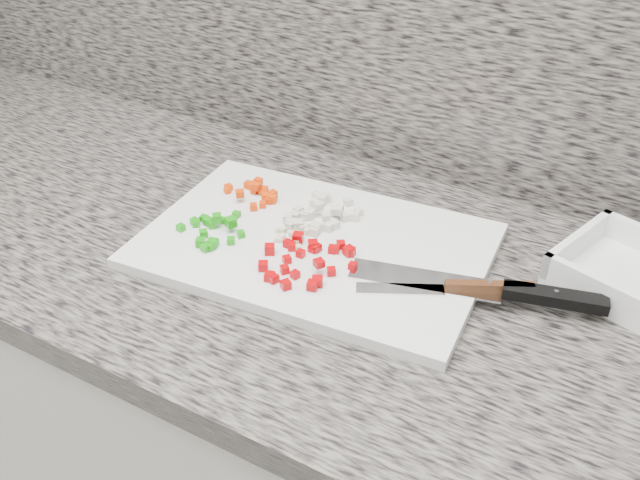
{
  "coord_description": "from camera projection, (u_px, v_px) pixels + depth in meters",
  "views": [
    {
      "loc": [
        0.38,
        0.72,
        1.49
      ],
      "look_at": [
        -0.02,
        1.43,
        0.94
      ],
      "focal_mm": 40.0,
      "sensor_mm": 36.0,
      "label": 1
    }
  ],
  "objects": [
    {
      "name": "red_pepper_pile",
      "position": [
        306.0,
        259.0,
        0.97
      ],
      "size": [
        0.13,
        0.13,
        0.02
      ],
      "color": "#B40206",
      "rests_on": "cutting_board"
    },
    {
      "name": "garlic_pile",
      "position": [
        290.0,
        236.0,
        1.02
      ],
      "size": [
        0.06,
        0.06,
        0.01
      ],
      "color": "beige",
      "rests_on": "cutting_board"
    },
    {
      "name": "onion_pile",
      "position": [
        318.0,
        214.0,
        1.07
      ],
      "size": [
        0.1,
        0.12,
        0.02
      ],
      "color": "beige",
      "rests_on": "cutting_board"
    },
    {
      "name": "paring_knife",
      "position": [
        466.0,
        288.0,
        0.92
      ],
      "size": [
        0.21,
        0.12,
        0.02
      ],
      "rotation": [
        0.0,
        0.0,
        0.47
      ],
      "color": "silver",
      "rests_on": "cutting_board"
    },
    {
      "name": "cutting_board",
      "position": [
        315.0,
        245.0,
        1.03
      ],
      "size": [
        0.51,
        0.36,
        0.02
      ],
      "primitive_type": "cube",
      "rotation": [
        0.0,
        0.0,
        0.09
      ],
      "color": "white",
      "rests_on": "countertop"
    },
    {
      "name": "chef_knife",
      "position": [
        509.0,
        291.0,
        0.92
      ],
      "size": [
        0.33,
        0.11,
        0.02
      ],
      "rotation": [
        0.0,
        0.0,
        0.25
      ],
      "color": "silver",
      "rests_on": "cutting_board"
    },
    {
      "name": "carrot_pile",
      "position": [
        257.0,
        192.0,
        1.12
      ],
      "size": [
        0.1,
        0.08,
        0.02
      ],
      "color": "red",
      "rests_on": "cutting_board"
    },
    {
      "name": "cabinet",
      "position": [
        334.0,
        477.0,
        1.27
      ],
      "size": [
        3.92,
        0.62,
        0.86
      ],
      "primitive_type": "cube",
      "color": "beige",
      "rests_on": "ground"
    },
    {
      "name": "green_pepper_pile",
      "position": [
        213.0,
        230.0,
        1.03
      ],
      "size": [
        0.1,
        0.11,
        0.02
      ],
      "color": "#16900D",
      "rests_on": "cutting_board"
    },
    {
      "name": "countertop",
      "position": [
        337.0,
        274.0,
        1.01
      ],
      "size": [
        3.96,
        0.64,
        0.04
      ],
      "primitive_type": "cube",
      "color": "#645F58",
      "rests_on": "cabinet"
    }
  ]
}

